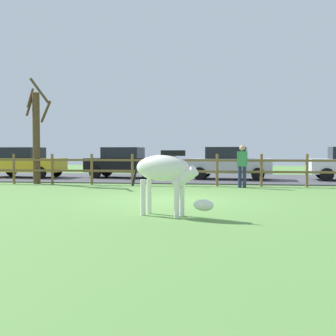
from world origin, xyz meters
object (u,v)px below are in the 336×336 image
at_px(bare_tree, 36,134).
at_px(parked_car_yellow, 24,162).
at_px(visitor_near_fence, 242,164).
at_px(parked_car_black, 125,162).
at_px(parked_car_silver, 229,163).
at_px(zebra, 166,173).

distance_m(bare_tree, parked_car_yellow, 4.35).
distance_m(bare_tree, visitor_near_fence, 8.85).
bearing_deg(parked_car_yellow, parked_car_black, 4.28).
height_order(parked_car_yellow, parked_car_black, same).
bearing_deg(parked_car_silver, zebra, -97.22).
height_order(zebra, parked_car_silver, parked_car_silver).
xyz_separation_m(bare_tree, zebra, (6.82, -8.08, -1.23)).
relative_size(bare_tree, parked_car_yellow, 1.09).
bearing_deg(parked_car_silver, parked_car_black, 174.96).
xyz_separation_m(parked_car_yellow, parked_car_black, (5.32, 0.40, 0.00)).
relative_size(parked_car_yellow, parked_car_black, 1.01).
distance_m(zebra, visitor_near_fence, 7.52).
distance_m(parked_car_silver, parked_car_black, 5.31).
height_order(zebra, parked_car_black, parked_car_black).
relative_size(parked_car_yellow, visitor_near_fence, 2.51).
bearing_deg(zebra, bare_tree, 130.16).
height_order(bare_tree, zebra, bare_tree).
bearing_deg(bare_tree, parked_car_yellow, 124.36).
xyz_separation_m(parked_car_black, visitor_near_fence, (5.74, -4.63, 0.06)).
xyz_separation_m(zebra, parked_car_silver, (1.45, 11.44, -0.08)).
bearing_deg(visitor_near_fence, bare_tree, 174.73).
bearing_deg(parked_car_yellow, bare_tree, -55.64).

